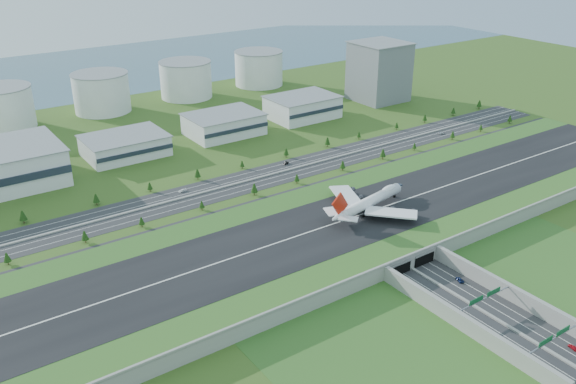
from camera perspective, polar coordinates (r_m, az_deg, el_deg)
ground at (r=352.39m, az=5.71°, el=-3.67°), size 1200.00×1200.00×0.00m
airfield_deck at (r=350.41m, az=5.75°, el=-3.08°), size 520.00×100.00×9.20m
underpass_road at (r=294.01m, az=18.49°, el=-10.45°), size 38.80×120.40×8.00m
sign_gantry_near at (r=294.12m, az=17.91°, el=-9.51°), size 38.70×0.70×9.80m
sign_gantry_far at (r=279.31m, az=23.60°, el=-12.52°), size 38.70×0.70×9.80m
north_expressway at (r=421.44m, az=-2.61°, el=1.34°), size 560.00×36.00×0.12m
tree_row at (r=427.65m, az=-1.07°, el=2.37°), size 502.90×48.57×8.16m
hangar_mid_a at (r=475.08m, az=-15.01°, el=4.20°), size 58.00×42.00×15.00m
hangar_mid_b at (r=507.22m, az=-6.02°, el=6.32°), size 58.00×42.00×17.00m
hangar_mid_c at (r=547.87m, az=1.36°, el=7.94°), size 58.00×42.00×19.00m
office_tower at (r=605.85m, az=8.51°, el=11.06°), size 46.00×46.00×55.00m
fuel_tank_a at (r=570.05m, az=-25.15°, el=7.11°), size 50.00×50.00×35.00m
fuel_tank_b at (r=588.76m, az=-17.05°, el=8.86°), size 50.00×50.00×35.00m
fuel_tank_c at (r=618.68m, az=-9.53°, el=10.32°), size 50.00×50.00×35.00m
fuel_tank_d at (r=658.29m, az=-2.75°, el=11.47°), size 50.00×50.00×35.00m
bay_water at (r=760.95m, az=-18.63°, el=10.68°), size 1200.00×260.00×0.06m
boeing_747 at (r=356.84m, az=7.64°, el=-0.90°), size 66.71×62.48×20.81m
car_0 at (r=298.95m, az=14.12°, el=-9.80°), size 2.05×4.49×1.49m
car_1 at (r=277.73m, az=20.81°, el=-13.77°), size 3.34×5.36×1.67m
car_2 at (r=316.66m, az=15.78°, el=-7.90°), size 4.00×5.82×1.48m
car_3 at (r=288.78m, az=25.15°, el=-13.02°), size 2.85×5.12×1.40m
car_5 at (r=443.98m, az=-0.20°, el=2.73°), size 5.45×3.63×1.70m
car_6 at (r=522.35m, az=14.16°, el=5.36°), size 5.44×2.92×1.45m
car_7 at (r=405.46m, az=-9.85°, el=0.14°), size 5.34×2.36×1.53m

